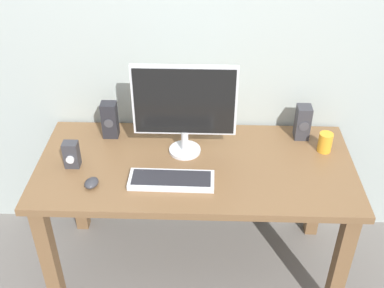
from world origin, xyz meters
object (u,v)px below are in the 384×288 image
(monitor, at_px, (184,105))
(keyboard_primary, at_px, (171,180))
(speaker_right, at_px, (303,122))
(mouse, at_px, (92,183))
(speaker_left, at_px, (110,120))
(coffee_mug, at_px, (325,142))
(audio_controller, at_px, (72,155))
(desk, at_px, (195,181))

(monitor, distance_m, keyboard_primary, 0.37)
(speaker_right, bearing_deg, keyboard_primary, -148.66)
(mouse, xyz_separation_m, speaker_left, (0.02, 0.43, 0.08))
(monitor, distance_m, coffee_mug, 0.76)
(speaker_right, bearing_deg, coffee_mug, -51.04)
(mouse, bearing_deg, audio_controller, 143.93)
(monitor, bearing_deg, speaker_right, 13.23)
(monitor, distance_m, audio_controller, 0.61)
(desk, bearing_deg, mouse, -158.73)
(monitor, relative_size, mouse, 6.26)
(coffee_mug, bearing_deg, monitor, -178.31)
(keyboard_primary, xyz_separation_m, speaker_right, (0.68, 0.41, 0.08))
(mouse, xyz_separation_m, coffee_mug, (1.15, 0.32, 0.04))
(speaker_right, bearing_deg, audio_controller, -165.86)
(monitor, height_order, keyboard_primary, monitor)
(speaker_left, bearing_deg, keyboard_primary, -47.78)
(desk, bearing_deg, keyboard_primary, -125.73)
(desk, xyz_separation_m, keyboard_primary, (-0.11, -0.15, 0.13))
(monitor, xyz_separation_m, speaker_right, (0.62, 0.15, -0.18))
(desk, xyz_separation_m, coffee_mug, (0.67, 0.13, 0.17))
(monitor, height_order, speaker_left, monitor)
(coffee_mug, bearing_deg, speaker_left, 174.74)
(keyboard_primary, bearing_deg, mouse, -174.59)
(speaker_left, bearing_deg, coffee_mug, -5.26)
(speaker_left, distance_m, coffee_mug, 1.14)
(audio_controller, bearing_deg, speaker_left, 62.21)
(desk, xyz_separation_m, monitor, (-0.06, 0.11, 0.39))
(monitor, relative_size, speaker_right, 2.74)
(keyboard_primary, xyz_separation_m, coffee_mug, (0.78, 0.29, 0.04))
(keyboard_primary, distance_m, mouse, 0.38)
(monitor, relative_size, coffee_mug, 4.92)
(desk, height_order, audio_controller, audio_controller)
(speaker_right, bearing_deg, desk, -155.47)
(monitor, xyz_separation_m, audio_controller, (-0.55, -0.15, -0.20))
(speaker_right, xyz_separation_m, audio_controller, (-1.18, -0.30, -0.03))
(speaker_left, height_order, coffee_mug, speaker_left)
(monitor, bearing_deg, mouse, -144.91)
(audio_controller, xyz_separation_m, coffee_mug, (1.28, 0.17, -0.02))
(desk, distance_m, mouse, 0.54)
(mouse, bearing_deg, coffee_mug, 30.17)
(speaker_right, distance_m, coffee_mug, 0.17)
(keyboard_primary, bearing_deg, desk, 54.27)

